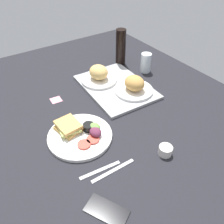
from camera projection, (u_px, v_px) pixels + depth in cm
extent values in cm
cube|color=black|center=(105.00, 121.00, 113.22)|extent=(190.00, 150.00, 3.00)
cube|color=#9EA0A3|center=(116.00, 87.00, 132.20)|extent=(46.61, 35.23, 1.60)
cylinder|color=white|center=(99.00, 80.00, 135.44)|extent=(20.93, 20.93, 1.40)
ellipsoid|color=#DBB266|center=(99.00, 72.00, 132.63)|extent=(11.88, 10.26, 8.10)
cylinder|color=white|center=(134.00, 90.00, 127.04)|extent=(21.28, 21.28, 1.40)
ellipsoid|color=tan|center=(135.00, 83.00, 123.78)|extent=(11.71, 10.12, 7.99)
cylinder|color=white|center=(80.00, 136.00, 101.93)|extent=(28.48, 28.48, 1.60)
cube|color=tan|center=(69.00, 128.00, 103.49)|extent=(12.83, 11.36, 1.40)
cube|color=#B2C66B|center=(68.00, 126.00, 102.72)|extent=(12.28, 10.63, 1.00)
cube|color=tan|center=(68.00, 125.00, 101.96)|extent=(11.57, 9.70, 1.40)
cylinder|color=#D14738|center=(84.00, 144.00, 96.47)|extent=(5.60, 5.60, 0.80)
cylinder|color=#D14738|center=(93.00, 139.00, 98.71)|extent=(5.60, 5.60, 0.80)
cylinder|color=black|center=(89.00, 127.00, 103.07)|extent=(5.20, 5.20, 3.00)
cylinder|color=#EFEACC|center=(89.00, 125.00, 102.37)|extent=(4.26, 4.26, 0.60)
ellipsoid|color=#729E4C|center=(95.00, 128.00, 102.32)|extent=(6.00, 4.80, 3.60)
ellipsoid|color=#6B2D47|center=(95.00, 132.00, 100.20)|extent=(6.00, 4.80, 3.60)
cylinder|color=silver|center=(146.00, 63.00, 143.66)|extent=(6.50, 6.50, 11.97)
cylinder|color=black|center=(121.00, 47.00, 147.69)|extent=(6.40, 6.40, 23.30)
cylinder|color=silver|center=(165.00, 150.00, 93.94)|extent=(5.60, 5.60, 4.00)
cube|color=#B7B7BC|center=(100.00, 170.00, 88.69)|extent=(3.29, 17.05, 0.50)
cube|color=#B7B7BC|center=(113.00, 170.00, 88.51)|extent=(1.78, 19.02, 0.50)
cube|color=black|center=(107.00, 211.00, 76.10)|extent=(16.09, 13.19, 0.80)
cube|color=pink|center=(56.00, 100.00, 123.78)|extent=(5.96, 5.96, 0.12)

